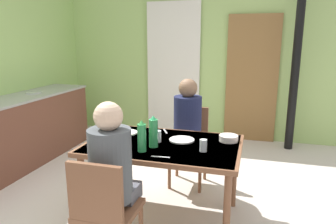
# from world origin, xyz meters

# --- Properties ---
(ground_plane) EXTENTS (6.93, 6.93, 0.00)m
(ground_plane) POSITION_xyz_m (0.00, 0.00, 0.00)
(ground_plane) COLOR beige
(wall_back) EXTENTS (4.70, 0.10, 2.64)m
(wall_back) POSITION_xyz_m (0.00, 2.66, 1.32)
(wall_back) COLOR #A8CC74
(wall_back) RESTS_ON ground_plane
(door_wooden) EXTENTS (0.80, 0.05, 2.00)m
(door_wooden) POSITION_xyz_m (0.95, 2.58, 1.00)
(door_wooden) COLOR olive
(door_wooden) RESTS_ON ground_plane
(stove_pipe_column) EXTENTS (0.12, 0.12, 2.64)m
(stove_pipe_column) POSITION_xyz_m (1.55, 2.31, 1.32)
(stove_pipe_column) COLOR black
(stove_pipe_column) RESTS_ON ground_plane
(curtain_panel) EXTENTS (0.90, 0.03, 2.22)m
(curtain_panel) POSITION_xyz_m (-0.34, 2.56, 1.11)
(curtain_panel) COLOR white
(curtain_panel) RESTS_ON ground_plane
(kitchen_counter) EXTENTS (0.61, 2.46, 0.91)m
(kitchen_counter) POSITION_xyz_m (-1.92, 0.68, 0.45)
(kitchen_counter) COLOR brown
(kitchen_counter) RESTS_ON ground_plane
(dining_table) EXTENTS (1.36, 0.89, 0.72)m
(dining_table) POSITION_xyz_m (0.26, -0.00, 0.65)
(dining_table) COLOR brown
(dining_table) RESTS_ON ground_plane
(chair_near_diner) EXTENTS (0.40, 0.40, 0.87)m
(chair_near_diner) POSITION_xyz_m (0.08, -0.80, 0.50)
(chair_near_diner) COLOR brown
(chair_near_diner) RESTS_ON ground_plane
(chair_far_diner) EXTENTS (0.40, 0.40, 0.87)m
(chair_far_diner) POSITION_xyz_m (0.33, 0.80, 0.50)
(chair_far_diner) COLOR brown
(chair_far_diner) RESTS_ON ground_plane
(person_near_diner) EXTENTS (0.30, 0.37, 0.77)m
(person_near_diner) POSITION_xyz_m (0.08, -0.66, 0.78)
(person_near_diner) COLOR #555760
(person_near_diner) RESTS_ON ground_plane
(person_far_diner) EXTENTS (0.30, 0.37, 0.77)m
(person_far_diner) POSITION_xyz_m (0.33, 0.66, 0.78)
(person_far_diner) COLOR #232446
(person_far_diner) RESTS_ON ground_plane
(water_bottle_green_near) EXTENTS (0.08, 0.08, 0.28)m
(water_bottle_green_near) POSITION_xyz_m (0.21, -0.11, 0.85)
(water_bottle_green_near) COLOR #349F56
(water_bottle_green_near) RESTS_ON dining_table
(water_bottle_green_far) EXTENTS (0.07, 0.07, 0.27)m
(water_bottle_green_far) POSITION_xyz_m (0.15, -0.25, 0.85)
(water_bottle_green_far) COLOR green
(water_bottle_green_far) RESTS_ON dining_table
(serving_bowl_center) EXTENTS (0.17, 0.17, 0.05)m
(serving_bowl_center) POSITION_xyz_m (0.81, 0.21, 0.75)
(serving_bowl_center) COLOR silver
(serving_bowl_center) RESTS_ON dining_table
(dinner_plate_near_left) EXTENTS (0.21, 0.21, 0.01)m
(dinner_plate_near_left) POSITION_xyz_m (-0.17, 0.19, 0.73)
(dinner_plate_near_left) COLOR white
(dinner_plate_near_left) RESTS_ON dining_table
(dinner_plate_near_right) EXTENTS (0.23, 0.23, 0.01)m
(dinner_plate_near_right) POSITION_xyz_m (0.40, 0.12, 0.73)
(dinner_plate_near_right) COLOR white
(dinner_plate_near_right) RESTS_ON dining_table
(drinking_glass_by_near_diner) EXTENTS (0.06, 0.06, 0.10)m
(drinking_glass_by_near_diner) POSITION_xyz_m (0.20, 0.02, 0.78)
(drinking_glass_by_near_diner) COLOR silver
(drinking_glass_by_near_diner) RESTS_ON dining_table
(drinking_glass_by_far_diner) EXTENTS (0.06, 0.06, 0.10)m
(drinking_glass_by_far_diner) POSITION_xyz_m (0.63, -0.11, 0.77)
(drinking_glass_by_far_diner) COLOR silver
(drinking_glass_by_far_diner) RESTS_ON dining_table
(cutlery_knife_near) EXTENTS (0.09, 0.14, 0.00)m
(cutlery_knife_near) POSITION_xyz_m (0.18, 0.35, 0.73)
(cutlery_knife_near) COLOR silver
(cutlery_knife_near) RESTS_ON dining_table
(cutlery_fork_near) EXTENTS (0.15, 0.03, 0.00)m
(cutlery_fork_near) POSITION_xyz_m (0.33, -0.33, 0.73)
(cutlery_fork_near) COLOR silver
(cutlery_fork_near) RESTS_ON dining_table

